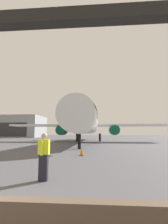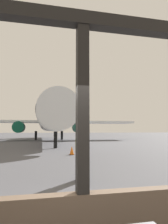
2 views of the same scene
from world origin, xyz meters
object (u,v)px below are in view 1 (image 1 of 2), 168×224
Objects in this scene: traffic_cone at (82,152)px; ground_crew_worker at (44,156)px; distant_hangar at (18,127)px; airplane at (88,123)px.

ground_crew_worker is at bearing -95.92° from traffic_cone.
traffic_cone is at bearing -60.50° from distant_hangar.
ground_crew_worker is 2.73× the size of traffic_cone.
ground_crew_worker reaches higher than traffic_cone.
airplane is 27.42m from ground_crew_worker.
ground_crew_worker is at bearing -89.89° from airplane.
ground_crew_worker is (0.05, -27.29, -2.70)m from airplane.
traffic_cone is at bearing -87.73° from airplane.
traffic_cone is 66.24m from distant_hangar.
traffic_cone is (0.75, 7.18, -0.60)m from ground_crew_worker.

